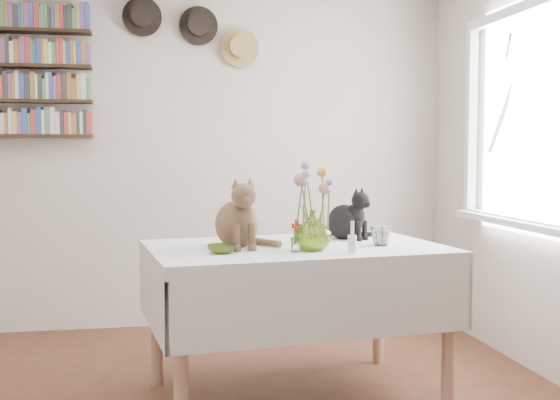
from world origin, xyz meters
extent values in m
cube|color=beige|center=(0.00, 2.27, 1.25)|extent=(4.04, 0.04, 2.54)
cube|color=beige|center=(0.00, -2.27, 1.25)|extent=(4.04, 0.04, 2.54)
cube|color=white|center=(1.97, 0.80, 1.50)|extent=(0.01, 1.40, 1.20)
cube|color=white|center=(1.97, 0.80, 2.13)|extent=(0.06, 1.52, 0.06)
cube|color=white|center=(1.97, 0.80, 0.87)|extent=(0.06, 1.52, 0.06)
cube|color=white|center=(1.97, 1.53, 1.50)|extent=(0.06, 0.06, 1.20)
cube|color=white|center=(1.94, 0.80, 0.87)|extent=(0.12, 1.50, 0.04)
cube|color=white|center=(0.53, 0.59, 0.77)|extent=(1.61, 1.14, 0.06)
cylinder|color=tan|center=(-0.08, 0.11, 0.37)|extent=(0.06, 0.06, 0.74)
cylinder|color=tan|center=(1.25, 0.27, 0.37)|extent=(0.06, 0.06, 0.74)
cylinder|color=tan|center=(-0.18, 0.91, 0.37)|extent=(0.06, 0.06, 0.74)
cylinder|color=tan|center=(1.15, 1.07, 0.37)|extent=(0.06, 0.06, 0.74)
imported|color=#A5C544|center=(0.58, 0.40, 0.90)|extent=(0.25, 0.25, 0.20)
imported|color=#A5C544|center=(0.13, 0.38, 0.83)|extent=(0.14, 0.14, 0.04)
imported|color=white|center=(0.97, 0.51, 0.86)|extent=(0.13, 0.13, 0.10)
cylinder|color=white|center=(0.75, 0.28, 0.85)|extent=(0.04, 0.04, 0.09)
cylinder|color=white|center=(0.75, 0.28, 0.92)|extent=(0.02, 0.02, 0.07)
cylinder|color=white|center=(0.49, 0.37, 0.84)|extent=(0.04, 0.04, 0.07)
cone|color=white|center=(1.00, 0.54, 0.84)|extent=(0.05, 0.05, 0.08)
sphere|color=beige|center=(1.00, 0.54, 0.89)|extent=(0.03, 0.03, 0.03)
cylinder|color=#4C7233|center=(0.55, 0.41, 1.00)|extent=(0.01, 0.01, 0.30)
sphere|color=#CF7F8B|center=(0.55, 0.41, 1.15)|extent=(0.07, 0.07, 0.07)
cylinder|color=#4C7233|center=(0.62, 0.38, 0.98)|extent=(0.01, 0.01, 0.26)
sphere|color=#CF7F8B|center=(0.62, 0.38, 1.11)|extent=(0.06, 0.06, 0.06)
cylinder|color=#4C7233|center=(0.64, 0.43, 1.02)|extent=(0.01, 0.01, 0.34)
sphere|color=#F9B142|center=(0.64, 0.43, 1.19)|extent=(0.06, 0.06, 0.06)
cylinder|color=#4C7233|center=(0.52, 0.44, 1.01)|extent=(0.01, 0.01, 0.31)
sphere|color=#F9B142|center=(0.52, 0.44, 1.16)|extent=(0.05, 0.05, 0.05)
cylinder|color=#4C7233|center=(0.58, 0.45, 1.04)|extent=(0.01, 0.01, 0.37)
sphere|color=#999E93|center=(0.58, 0.45, 1.22)|extent=(0.04, 0.04, 0.04)
cylinder|color=#4C7233|center=(0.53, 0.37, 1.02)|extent=(0.01, 0.01, 0.33)
sphere|color=#999E93|center=(0.53, 0.37, 1.18)|extent=(0.04, 0.04, 0.04)
cylinder|color=#4C7233|center=(0.65, 0.36, 1.00)|extent=(0.01, 0.01, 0.29)
sphere|color=#999E93|center=(0.65, 0.36, 1.14)|extent=(0.04, 0.04, 0.04)
cube|color=black|center=(-1.10, 2.16, 1.40)|extent=(1.00, 0.16, 0.02)
cube|color=black|center=(-1.10, 2.16, 1.64)|extent=(1.00, 0.16, 0.02)
cube|color=black|center=(-1.10, 2.16, 1.88)|extent=(1.00, 0.16, 0.02)
cube|color=black|center=(-1.10, 2.16, 2.12)|extent=(1.00, 0.16, 0.02)
cylinder|color=black|center=(-0.25, 2.21, 2.25)|extent=(0.28, 0.02, 0.28)
cylinder|color=black|center=(-0.25, 2.17, 2.25)|extent=(0.16, 0.08, 0.16)
cylinder|color=black|center=(0.15, 2.21, 2.20)|extent=(0.28, 0.02, 0.28)
cylinder|color=black|center=(0.15, 2.17, 2.20)|extent=(0.16, 0.08, 0.16)
cylinder|color=#A7794B|center=(0.45, 2.21, 2.05)|extent=(0.28, 0.02, 0.28)
cylinder|color=#A7794B|center=(0.45, 2.17, 2.05)|extent=(0.16, 0.08, 0.16)
camera|label=1|loc=(-0.20, -2.96, 1.30)|focal=45.00mm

